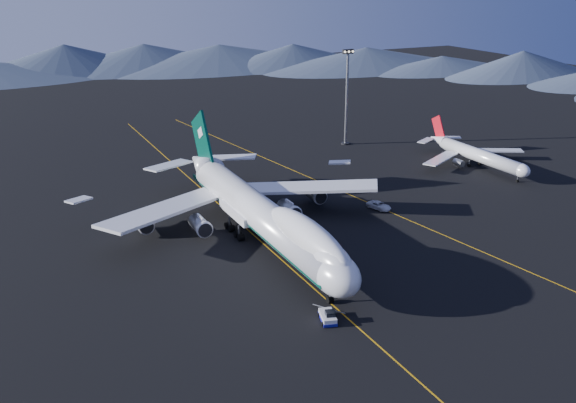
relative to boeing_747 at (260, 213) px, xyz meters
name	(u,v)px	position (x,y,z in m)	size (l,w,h in m)	color
ground	(261,241)	(0.00, -0.03, -5.81)	(500.00, 500.00, 0.00)	black
taxiway_line_main	(261,241)	(0.00, -0.03, -5.80)	(0.25, 220.00, 0.01)	#CB8B0B
taxiway_line_side	(366,202)	(30.00, 9.97, -5.80)	(0.25, 200.00, 0.01)	#CB8B0B
boeing_747	(260,213)	(0.00, 0.00, 0.00)	(59.62, 72.43, 19.37)	silver
pushback_tug	(328,317)	(-3.00, -31.13, -5.25)	(3.22, 4.54, 1.79)	silver
second_jet	(476,155)	(70.57, 20.48, -2.61)	(32.91, 37.18, 10.58)	silver
service_van	(379,206)	(30.00, 4.86, -5.03)	(2.60, 5.63, 1.56)	white
floodlight_mast	(347,97)	(51.68, 55.15, 8.14)	(3.40, 2.55, 27.54)	black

